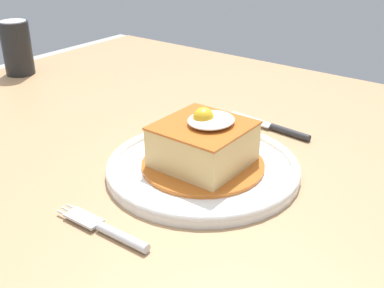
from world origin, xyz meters
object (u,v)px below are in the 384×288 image
at_px(main_plate, 203,167).
at_px(fork, 109,231).
at_px(knife, 278,129).
at_px(soda_can, 17,48).

bearing_deg(main_plate, fork, -179.71).
relative_size(main_plate, knife, 1.70).
bearing_deg(knife, fork, 177.17).
xyz_separation_m(fork, soda_can, (0.31, 0.62, 0.06)).
distance_m(fork, soda_can, 0.70).
bearing_deg(main_plate, soda_can, 78.79).
xyz_separation_m(main_plate, fork, (-0.19, -0.00, -0.00)).
bearing_deg(fork, soda_can, 63.44).
xyz_separation_m(fork, knife, (0.38, -0.02, 0.00)).
bearing_deg(fork, knife, -2.83).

